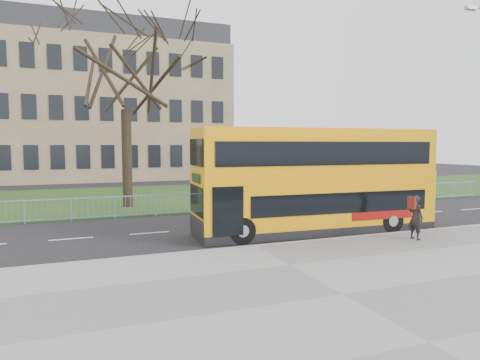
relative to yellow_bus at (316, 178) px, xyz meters
name	(u,v)px	position (x,y,z in m)	size (l,w,h in m)	color
ground	(239,240)	(-3.48, -0.20, -2.26)	(120.00, 120.00, 0.00)	black
pavement	(343,297)	(-3.48, -6.95, -2.20)	(80.00, 10.50, 0.12)	slate
kerb	(255,247)	(-3.48, -1.75, -2.19)	(80.00, 0.20, 0.14)	gray
grass_verge	(165,196)	(-3.48, 14.10, -2.22)	(80.00, 15.40, 0.08)	#1D3914
guard_railing	(194,203)	(-3.48, 6.40, -1.71)	(40.00, 0.12, 1.10)	#7C9CDC
bare_tree	(125,91)	(-6.48, 9.80, 4.39)	(9.20, 9.20, 13.15)	black
civic_building	(81,114)	(-8.48, 34.80, 4.74)	(30.00, 15.00, 14.00)	#79654D
yellow_bus	(316,178)	(0.00, 0.00, 0.00)	(10.16, 2.89, 4.21)	#F19C0A
pedestrian	(416,217)	(2.45, -2.97, -1.32)	(0.60, 0.39, 1.64)	black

